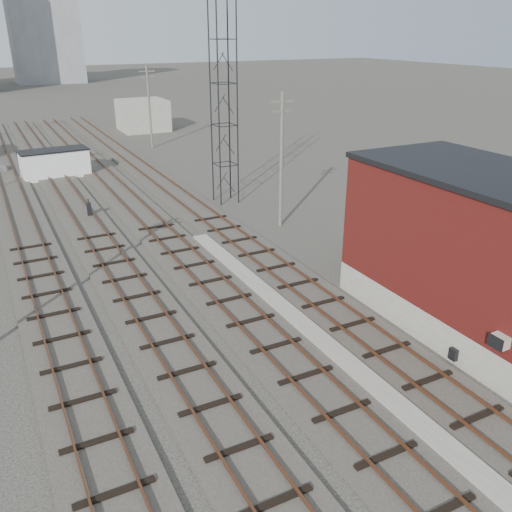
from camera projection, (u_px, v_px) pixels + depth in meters
ground at (92, 150)px, 61.32m from camera, size 320.00×320.00×0.00m
track_right at (174, 192)px, 45.08m from camera, size 3.20×90.00×0.39m
track_mid_right at (126, 199)px, 43.40m from camera, size 3.20×90.00×0.39m
track_mid_left at (75, 205)px, 41.73m from camera, size 3.20×90.00×0.39m
track_left at (19, 213)px, 40.05m from camera, size 3.20×90.00×0.39m
platform_curb at (318, 339)px, 23.71m from camera, size 0.90×28.00×0.26m
brick_building at (481, 253)px, 23.64m from camera, size 6.54×12.20×7.22m
lattice_tower at (224, 104)px, 40.19m from camera, size 1.60×1.60×15.00m
utility_pole_right_a at (281, 157)px, 35.91m from camera, size 1.80×0.24×9.00m
utility_pole_right_b at (149, 105)px, 60.55m from camera, size 1.80×0.24×9.00m
apartment_right at (44, 28)px, 133.54m from camera, size 16.00×12.00×26.00m
shed_right at (143, 115)px, 72.53m from camera, size 6.00×6.00×4.00m
switch_stand at (89, 209)px, 39.08m from camera, size 0.34×0.34×1.33m
site_trailer at (55, 163)px, 49.71m from camera, size 6.21×3.05×2.54m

